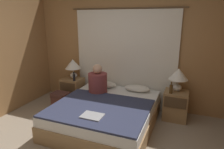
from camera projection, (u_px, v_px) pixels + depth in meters
The scene contains 15 objects.
wall_back at pixel (125, 50), 4.34m from camera, with size 4.28×0.06×2.50m.
curtain_panel at pixel (124, 59), 4.34m from camera, with size 2.45×0.02×2.12m.
bed at pixel (106, 114), 3.66m from camera, with size 1.69×1.93×0.44m.
nightstand_left at pixel (73, 90), 4.69m from camera, with size 0.45×0.43×0.56m.
nightstand_right at pixel (175, 105), 3.87m from camera, with size 0.45×0.43×0.56m.
lamp_left at pixel (73, 65), 4.59m from camera, with size 0.36×0.36×0.44m.
lamp_right at pixel (178, 75), 3.77m from camera, with size 0.36×0.36×0.44m.
pillow_left at pixel (105, 84), 4.41m from camera, with size 0.54×0.30×0.12m.
pillow_right at pixel (137, 88), 4.15m from camera, with size 0.54×0.30×0.12m.
blanket_on_bed at pixel (100, 108), 3.35m from camera, with size 1.63×1.30×0.03m.
person_left_in_bed at pixel (98, 82), 4.03m from camera, with size 0.38×0.38×0.59m.
beer_bottle_on_left_stand at pixel (74, 77), 4.44m from camera, with size 0.06×0.06×0.20m.
beer_bottle_on_right_stand at pixel (171, 89), 3.70m from camera, with size 0.06×0.06×0.22m.
laptop_on_bed at pixel (92, 116), 3.03m from camera, with size 0.33×0.25×0.02m.
backpack_on_floor at pixel (61, 100), 4.28m from camera, with size 0.34×0.27×0.38m.
Camera 1 is at (1.32, -2.08, 1.92)m, focal length 32.00 mm.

